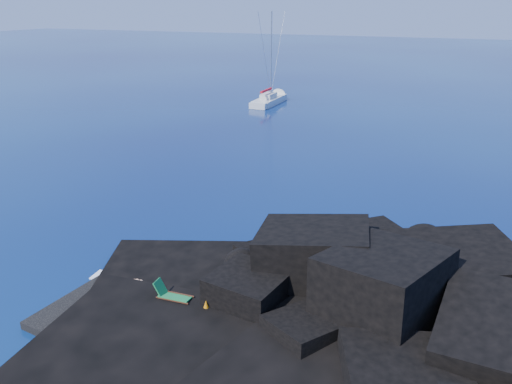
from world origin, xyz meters
TOP-DOWN VIEW (x-y plane):
  - ground at (0.00, 0.00)m, footprint 400.00×400.00m
  - headland at (13.00, 3.00)m, footprint 24.00×24.00m
  - beach at (4.50, 0.50)m, footprint 9.08×6.86m
  - surf_foam at (5.00, 5.00)m, footprint 10.00×8.00m
  - sailboat at (-9.19, 47.94)m, footprint 2.49×11.29m
  - deck_chair at (5.10, 1.66)m, footprint 1.64×0.81m
  - towel at (2.46, 2.09)m, footprint 1.89×1.66m
  - sunbather at (2.46, 2.09)m, footprint 1.60×1.29m
  - marker_cone at (6.67, 1.58)m, footprint 0.45×0.45m

SIDE VIEW (x-z plane):
  - ground at x=0.00m, z-range 0.00..0.00m
  - headland at x=13.00m, z-range -1.80..1.80m
  - beach at x=4.50m, z-range -0.35..0.35m
  - surf_foam at x=5.00m, z-range -0.03..0.03m
  - sailboat at x=-9.19m, z-range -5.90..5.90m
  - towel at x=2.46m, z-range 0.35..0.40m
  - sunbather at x=2.46m, z-range 0.40..0.63m
  - marker_cone at x=6.67m, z-range 0.35..0.97m
  - deck_chair at x=5.10m, z-range 0.35..1.44m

